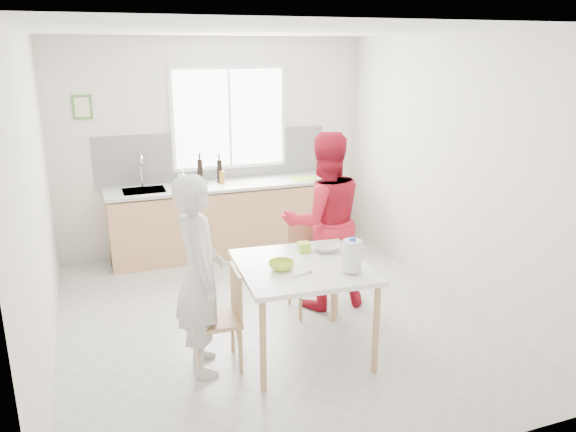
% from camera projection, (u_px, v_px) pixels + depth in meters
% --- Properties ---
extents(ground, '(4.50, 4.50, 0.00)m').
position_uv_depth(ground, '(272.00, 317.00, 5.56)').
color(ground, '#B7B7B2').
rests_on(ground, ground).
extents(room_shell, '(4.50, 4.50, 4.50)m').
position_uv_depth(room_shell, '(270.00, 153.00, 5.08)').
color(room_shell, silver).
rests_on(room_shell, ground).
extents(window, '(1.50, 0.06, 1.30)m').
position_uv_depth(window, '(229.00, 118.00, 7.13)').
color(window, white).
rests_on(window, room_shell).
extents(backsplash, '(3.00, 0.02, 0.65)m').
position_uv_depth(backsplash, '(215.00, 156.00, 7.21)').
color(backsplash, white).
rests_on(backsplash, room_shell).
extents(picture_frame, '(0.22, 0.03, 0.28)m').
position_uv_depth(picture_frame, '(82.00, 107.00, 6.50)').
color(picture_frame, '#487E39').
rests_on(picture_frame, room_shell).
extents(kitchen_counter, '(2.84, 0.64, 1.37)m').
position_uv_depth(kitchen_counter, '(222.00, 222.00, 7.19)').
color(kitchen_counter, tan).
rests_on(kitchen_counter, ground).
extents(dining_table, '(1.13, 1.13, 0.82)m').
position_uv_depth(dining_table, '(303.00, 274.00, 4.72)').
color(dining_table, white).
rests_on(dining_table, ground).
extents(chair_left, '(0.41, 0.41, 0.84)m').
position_uv_depth(chair_left, '(223.00, 314.00, 4.61)').
color(chair_left, tan).
rests_on(chair_left, ground).
extents(chair_far, '(0.46, 0.46, 0.94)m').
position_uv_depth(chair_far, '(310.00, 260.00, 5.63)').
color(chair_far, tan).
rests_on(chair_far, ground).
extents(person_white, '(0.43, 0.63, 1.65)m').
position_uv_depth(person_white, '(200.00, 276.00, 4.46)').
color(person_white, silver).
rests_on(person_white, ground).
extents(person_red, '(0.91, 0.73, 1.80)m').
position_uv_depth(person_red, '(324.00, 221.00, 5.60)').
color(person_red, red).
rests_on(person_red, ground).
extents(bowl_green, '(0.23, 0.23, 0.07)m').
position_uv_depth(bowl_green, '(282.00, 265.00, 4.58)').
color(bowl_green, '#A9D130').
rests_on(bowl_green, dining_table).
extents(bowl_white, '(0.25, 0.25, 0.06)m').
position_uv_depth(bowl_white, '(326.00, 248.00, 5.00)').
color(bowl_white, silver).
rests_on(bowl_white, dining_table).
extents(milk_jug, '(0.22, 0.16, 0.28)m').
position_uv_depth(milk_jug, '(352.00, 255.00, 4.48)').
color(milk_jug, white).
rests_on(milk_jug, dining_table).
extents(green_box, '(0.11, 0.11, 0.09)m').
position_uv_depth(green_box, '(304.00, 247.00, 4.97)').
color(green_box, '#A5D932').
rests_on(green_box, dining_table).
extents(spoon, '(0.16, 0.06, 0.01)m').
position_uv_depth(spoon, '(302.00, 274.00, 4.47)').
color(spoon, '#A5A5AA').
rests_on(spoon, dining_table).
extents(cutting_board, '(0.37, 0.28, 0.01)m').
position_uv_depth(cutting_board, '(304.00, 179.00, 7.29)').
color(cutting_board, '#A5D731').
rests_on(cutting_board, kitchen_counter).
extents(wine_bottle_a, '(0.07, 0.07, 0.32)m').
position_uv_depth(wine_bottle_a, '(200.00, 172.00, 6.98)').
color(wine_bottle_a, black).
rests_on(wine_bottle_a, kitchen_counter).
extents(wine_bottle_b, '(0.07, 0.07, 0.30)m').
position_uv_depth(wine_bottle_b, '(220.00, 171.00, 7.05)').
color(wine_bottle_b, black).
rests_on(wine_bottle_b, kitchen_counter).
extents(jar_amber, '(0.06, 0.06, 0.16)m').
position_uv_depth(jar_amber, '(222.00, 177.00, 7.03)').
color(jar_amber, olive).
rests_on(jar_amber, kitchen_counter).
extents(soap_bottle, '(0.10, 0.10, 0.20)m').
position_uv_depth(soap_bottle, '(182.00, 178.00, 6.95)').
color(soap_bottle, '#999999').
rests_on(soap_bottle, kitchen_counter).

